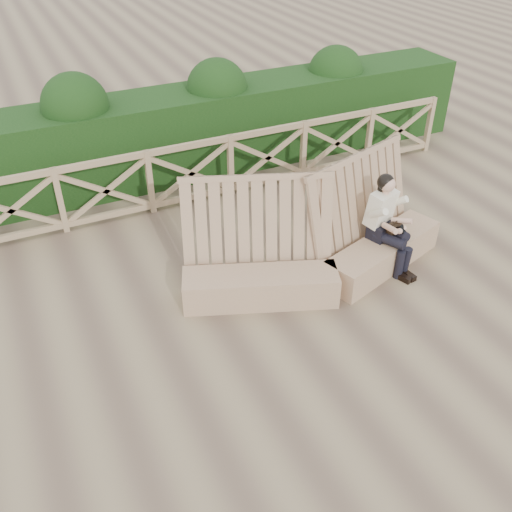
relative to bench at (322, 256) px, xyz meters
name	(u,v)px	position (x,y,z in m)	size (l,w,h in m)	color
ground	(289,325)	(-0.86, -0.67, -0.39)	(60.00, 60.00, 0.00)	brown
bench	(322,256)	(0.00, 0.00, 0.00)	(4.00, 1.42, 1.57)	#9C7959
woman	(387,220)	(0.98, -0.07, 0.36)	(0.53, 0.91, 1.41)	black
guardrail	(191,173)	(-0.86, 2.83, 0.16)	(10.10, 0.09, 1.10)	olive
hedge	(167,136)	(-0.86, 4.03, 0.36)	(12.00, 1.20, 1.50)	black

